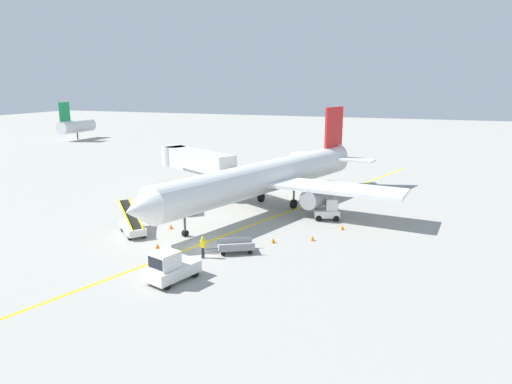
{
  "coord_description": "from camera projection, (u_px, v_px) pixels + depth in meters",
  "views": [
    {
      "loc": [
        16.01,
        -31.29,
        12.96
      ],
      "look_at": [
        0.83,
        9.89,
        2.5
      ],
      "focal_mm": 32.07,
      "sensor_mm": 36.0,
      "label": 1
    }
  ],
  "objects": [
    {
      "name": "ground_plane",
      "position": [
        204.0,
        248.0,
        36.96
      ],
      "size": [
        300.0,
        300.0,
        0.0
      ],
      "primitive_type": "plane",
      "color": "#9E9B93"
    },
    {
      "name": "taxi_line_yellow",
      "position": [
        237.0,
        231.0,
        41.24
      ],
      "size": [
        25.64,
        75.97,
        0.01
      ],
      "primitive_type": "cube",
      "rotation": [
        0.0,
        0.0,
        -0.32
      ],
      "color": "yellow",
      "rests_on": "ground"
    },
    {
      "name": "airliner",
      "position": [
        269.0,
        176.0,
        48.06
      ],
      "size": [
        27.63,
        34.39,
        10.1
      ],
      "color": "white",
      "rests_on": "ground"
    },
    {
      "name": "jet_bridge",
      "position": [
        192.0,
        160.0,
        57.61
      ],
      "size": [
        12.52,
        8.29,
        4.85
      ],
      "color": "beige",
      "rests_on": "ground"
    },
    {
      "name": "pushback_tug",
      "position": [
        170.0,
        267.0,
        30.5
      ],
      "size": [
        2.9,
        4.01,
        2.2
      ],
      "color": "silver",
      "rests_on": "ground"
    },
    {
      "name": "baggage_tug_near_wing",
      "position": [
        329.0,
        211.0,
        44.31
      ],
      "size": [
        2.68,
        1.97,
        2.1
      ],
      "color": "silver",
      "rests_on": "ground"
    },
    {
      "name": "belt_loader_forward_hold",
      "position": [
        184.0,
        204.0,
        47.3
      ],
      "size": [
        4.21,
        4.61,
        2.59
      ],
      "color": "silver",
      "rests_on": "ground"
    },
    {
      "name": "belt_loader_aft_hold",
      "position": [
        132.0,
        225.0,
        40.2
      ],
      "size": [
        4.58,
        4.24,
        2.59
      ],
      "color": "silver",
      "rests_on": "ground"
    },
    {
      "name": "baggage_cart_loaded",
      "position": [
        236.0,
        247.0,
        35.86
      ],
      "size": [
        3.65,
        2.76,
        0.94
      ],
      "color": "#A5A5A8",
      "rests_on": "ground"
    },
    {
      "name": "ground_crew_marshaller",
      "position": [
        203.0,
        247.0,
        34.58
      ],
      "size": [
        0.36,
        0.24,
        1.7
      ],
      "color": "#26262D",
      "rests_on": "ground"
    },
    {
      "name": "safety_cone_nose_left",
      "position": [
        312.0,
        238.0,
        38.58
      ],
      "size": [
        0.36,
        0.36,
        0.44
      ],
      "primitive_type": "cone",
      "color": "orange",
      "rests_on": "ground"
    },
    {
      "name": "safety_cone_nose_right",
      "position": [
        342.0,
        227.0,
        41.46
      ],
      "size": [
        0.36,
        0.36,
        0.44
      ],
      "primitive_type": "cone",
      "color": "orange",
      "rests_on": "ground"
    },
    {
      "name": "safety_cone_wingtip_left",
      "position": [
        171.0,
        227.0,
        41.69
      ],
      "size": [
        0.36,
        0.36,
        0.44
      ],
      "primitive_type": "cone",
      "color": "orange",
      "rests_on": "ground"
    },
    {
      "name": "safety_cone_wingtip_right",
      "position": [
        273.0,
        240.0,
        38.05
      ],
      "size": [
        0.36,
        0.36,
        0.44
      ],
      "primitive_type": "cone",
      "color": "orange",
      "rests_on": "ground"
    },
    {
      "name": "safety_cone_tail_area",
      "position": [
        157.0,
        246.0,
        36.74
      ],
      "size": [
        0.36,
        0.36,
        0.44
      ],
      "primitive_type": "cone",
      "color": "orange",
      "rests_on": "ground"
    },
    {
      "name": "distant_aircraft_far_left",
      "position": [
        76.0,
        126.0,
        107.4
      ],
      "size": [
        3.0,
        10.1,
        8.8
      ],
      "color": "silver",
      "rests_on": "ground"
    }
  ]
}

